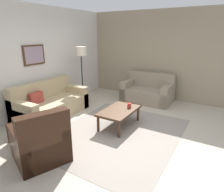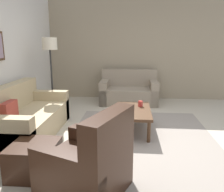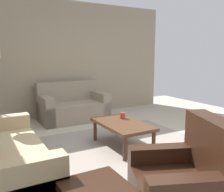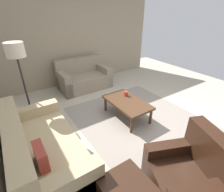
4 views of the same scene
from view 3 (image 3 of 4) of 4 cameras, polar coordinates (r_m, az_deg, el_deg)
ground_plane at (r=3.96m, az=6.99°, el=-12.81°), size 8.00×8.00×0.00m
stone_feature_panel at (r=6.33m, az=-9.25°, el=8.48°), size 0.12×5.20×2.80m
area_rug at (r=3.96m, az=6.99°, el=-12.76°), size 3.01×2.48×0.01m
couch_loveseat at (r=5.84m, az=-9.29°, el=-2.52°), size 0.91×1.51×0.88m
armchair_leather at (r=2.45m, az=17.26°, el=-20.03°), size 1.04×1.04×0.95m
coffee_table at (r=4.04m, az=2.41°, el=-6.91°), size 1.10×0.64×0.41m
cup at (r=4.27m, az=2.46°, el=-4.56°), size 0.09×0.09×0.11m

